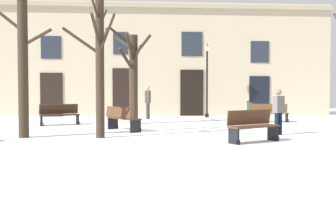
% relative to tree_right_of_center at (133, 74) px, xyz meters
% --- Properties ---
extents(ground_plane, '(33.13, 33.13, 0.00)m').
position_rel_tree_right_of_center_xyz_m(ground_plane, '(1.44, -3.29, -2.25)').
color(ground_plane, white).
extents(building_facade, '(20.70, 0.60, 6.61)m').
position_rel_tree_right_of_center_xyz_m(building_facade, '(1.44, 5.56, 1.11)').
color(building_facade, beige).
rests_on(building_facade, ground).
extents(tree_right_of_center, '(1.91, 2.09, 4.26)m').
position_rel_tree_right_of_center_xyz_m(tree_right_of_center, '(0.00, 0.00, 0.00)').
color(tree_right_of_center, '#382B1E').
rests_on(tree_right_of_center, ground).
extents(tree_left_of_center, '(1.75, 2.96, 5.07)m').
position_rel_tree_right_of_center_xyz_m(tree_left_of_center, '(-1.05, -5.12, 0.30)').
color(tree_left_of_center, '#382B1E').
rests_on(tree_left_of_center, ground).
extents(tree_near_facade, '(2.08, 1.83, 5.27)m').
position_rel_tree_right_of_center_xyz_m(tree_near_facade, '(-3.52, -4.85, 0.51)').
color(tree_near_facade, '#382B1E').
rests_on(tree_near_facade, ground).
extents(streetlamp, '(0.30, 0.30, 4.09)m').
position_rel_tree_right_of_center_xyz_m(streetlamp, '(4.07, 4.03, 0.24)').
color(streetlamp, black).
rests_on(streetlamp, ground).
extents(litter_bin, '(0.40, 0.40, 0.92)m').
position_rel_tree_right_of_center_xyz_m(litter_bin, '(6.29, 3.16, -1.78)').
color(litter_bin, '#2D3D2D').
rests_on(litter_bin, ground).
extents(bench_back_to_back_left, '(1.78, 0.75, 0.86)m').
position_rel_tree_right_of_center_xyz_m(bench_back_to_back_left, '(6.48, 0.60, -1.80)').
color(bench_back_to_back_left, brown).
rests_on(bench_back_to_back_left, ground).
extents(bench_near_lamp, '(1.72, 1.18, 0.95)m').
position_rel_tree_right_of_center_xyz_m(bench_near_lamp, '(3.56, -6.54, -1.76)').
color(bench_near_lamp, '#51331E').
rests_on(bench_near_lamp, ground).
extents(bench_by_litter_bin, '(1.38, 1.80, 0.91)m').
position_rel_tree_right_of_center_xyz_m(bench_by_litter_bin, '(-0.40, -2.96, -1.77)').
color(bench_by_litter_bin, '#51331E').
rests_on(bench_by_litter_bin, ground).
extents(bench_back_to_back_right, '(1.75, 1.03, 0.91)m').
position_rel_tree_right_of_center_xyz_m(bench_back_to_back_right, '(-3.21, -0.24, -1.79)').
color(bench_back_to_back_right, '#3D2819').
rests_on(bench_back_to_back_right, ground).
extents(person_crossing_plaza, '(0.32, 0.43, 1.75)m').
position_rel_tree_right_of_center_xyz_m(person_crossing_plaza, '(0.76, 3.04, -1.27)').
color(person_crossing_plaza, '#403D3A').
rests_on(person_crossing_plaza, ground).
extents(person_strolling, '(0.44, 0.38, 1.58)m').
position_rel_tree_right_of_center_xyz_m(person_strolling, '(4.99, -4.75, -1.38)').
color(person_strolling, black).
rests_on(person_strolling, ground).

